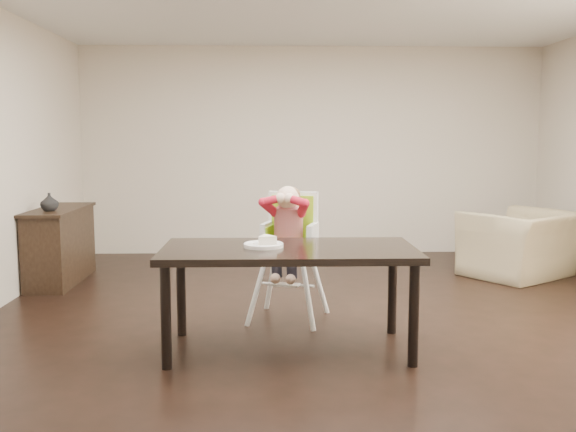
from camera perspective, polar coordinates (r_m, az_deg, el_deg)
name	(u,v)px	position (r m, az deg, el deg)	size (l,w,h in m)	color
ground	(341,330)	(5.20, 4.78, -10.11)	(7.00, 7.00, 0.00)	black
room_walls	(344,94)	(4.98, 5.00, 10.76)	(6.02, 7.02, 2.71)	beige
dining_table	(289,258)	(4.57, 0.07, -3.78)	(1.80, 0.90, 0.75)	black
high_chair	(289,225)	(5.35, 0.11, -0.85)	(0.58, 0.58, 1.13)	white
plate	(265,243)	(4.57, -2.09, -2.42)	(0.35, 0.35, 0.08)	white
armchair	(521,233)	(7.49, 20.04, -1.43)	(1.11, 0.72, 0.97)	tan
sideboard	(60,245)	(7.19, -19.59, -2.46)	(0.44, 1.26, 0.79)	black
vase	(49,202)	(6.87, -20.44, 1.14)	(0.18, 0.18, 0.18)	#99999E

